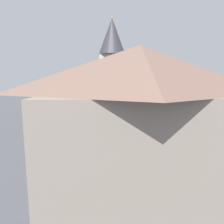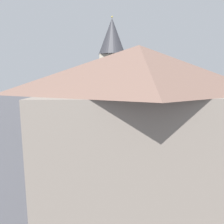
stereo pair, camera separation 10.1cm
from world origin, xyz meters
The scene contains 12 objects.
ground_plane centered at (0.00, 0.00, 0.00)m, with size 200.00×200.00×0.00m, color #424247.
clock_tower centered at (0.00, 0.00, 10.76)m, with size 4.01×4.01×18.48m.
car_blue_kerb centered at (3.30, -7.92, 0.76)m, with size 4.43×3.49×1.53m.
car_silver_kerb centered at (0.88, 10.97, 0.76)m, with size 4.45×3.31×1.53m.
car_red_corner centered at (8.45, 10.59, 0.76)m, with size 4.17×4.04×1.53m.
car_white_side centered at (8.03, 4.12, 0.76)m, with size 4.44×2.77×1.53m.
pedestrian centered at (6.30, -3.83, 1.01)m, with size 0.53×0.33×1.69m.
tree centered at (-4.63, -8.86, 4.49)m, with size 5.45×5.45×7.22m.
building_shop_left centered at (19.70, 7.17, 5.51)m, with size 8.64×11.31×10.85m.
building_terrace_right centered at (-21.88, 3.51, 5.88)m, with size 8.53×8.66×11.54m.
building_corner_back centered at (-17.83, 15.48, 5.42)m, with size 11.14×11.68×10.66m.
road_sign centered at (-4.01, 8.15, 1.90)m, with size 0.60×0.07×2.80m.
Camera 2 is at (29.63, 8.74, 9.15)m, focal length 31.96 mm.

